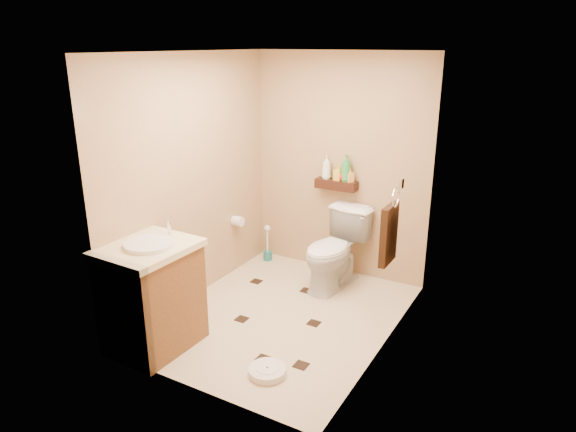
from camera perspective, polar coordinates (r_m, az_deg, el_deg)
The scene contains 19 objects.
ground at distance 4.97m, azimuth -0.66°, elevation -11.07°, with size 2.50×2.50×0.00m, color beige.
wall_back at distance 5.58m, azimuth 5.78°, elevation 5.47°, with size 2.00×0.04×2.40m, color tan.
wall_front at distance 3.53m, azimuth -10.98°, elevation -2.73°, with size 2.00×0.04×2.40m, color tan.
wall_left at distance 5.06m, azimuth -10.59°, elevation 3.86°, with size 0.04×2.50×2.40m, color tan.
wall_right at distance 4.11m, azimuth 11.43°, elevation 0.33°, with size 0.04×2.50×2.40m, color tan.
ceiling at distance 4.31m, azimuth -0.79°, elevation 17.80°, with size 2.00×2.50×0.02m, color white.
wall_shelf at distance 5.55m, azimuth 5.38°, elevation 3.50°, with size 0.46×0.14×0.10m, color #33160D.
floor_accents at distance 4.91m, azimuth -0.89°, elevation -11.43°, with size 1.25×1.37×0.01m.
toilet at distance 5.39m, azimuth 5.19°, elevation -3.76°, with size 0.46×0.81×0.83m, color white.
vanity at distance 4.47m, azimuth -14.86°, elevation -8.50°, with size 0.65×0.77×1.06m.
bathroom_scale at distance 4.20m, azimuth -2.31°, elevation -16.82°, with size 0.39×0.39×0.06m.
toilet_brush at distance 6.11m, azimuth -2.29°, elevation -3.56°, with size 0.10×0.10×0.44m.
towel_ring at distance 4.44m, azimuth 11.19°, elevation -1.73°, with size 0.12×0.30×0.76m.
toilet_paper at distance 5.69m, azimuth -5.60°, elevation -0.56°, with size 0.12×0.11×0.12m.
bottle_a at distance 5.55m, azimuth 4.32°, elevation 5.44°, with size 0.10×0.10×0.26m, color white.
bottle_b at distance 5.51m, azimuth 5.59°, elevation 4.87°, with size 0.08×0.08×0.18m, color gold.
bottle_c at distance 5.49m, azimuth 6.20°, elevation 4.57°, with size 0.11×0.11×0.14m, color red.
bottle_d at distance 5.46m, azimuth 6.48°, elevation 5.31°, with size 0.11×0.11×0.29m, color #2F8D41.
bottle_e at distance 5.46m, azimuth 6.92°, elevation 4.55°, with size 0.07×0.07×0.15m, color #ECA94E.
Camera 1 is at (2.17, -3.73, 2.47)m, focal length 32.00 mm.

